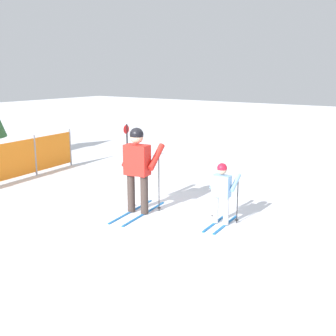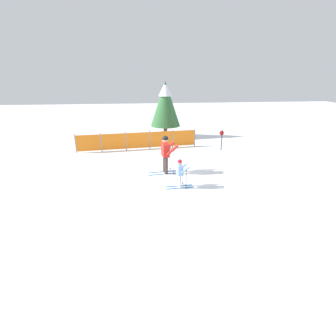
{
  "view_description": "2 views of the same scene",
  "coord_description": "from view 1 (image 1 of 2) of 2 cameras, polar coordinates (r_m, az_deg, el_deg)",
  "views": [
    {
      "loc": [
        -6.27,
        -5.37,
        2.84
      ],
      "look_at": [
        0.4,
        -0.69,
        0.96
      ],
      "focal_mm": 45.0,
      "sensor_mm": 36.0,
      "label": 1
    },
    {
      "loc": [
        -1.06,
        -11.47,
        4.35
      ],
      "look_at": [
        0.08,
        -1.33,
        0.66
      ],
      "focal_mm": 28.0,
      "sensor_mm": 36.0,
      "label": 2
    }
  ],
  "objects": [
    {
      "name": "ground_plane",
      "position": [
        8.73,
        -5.25,
        -6.04
      ],
      "size": [
        60.0,
        60.0,
        0.0
      ],
      "primitive_type": "plane",
      "color": "white"
    },
    {
      "name": "skier_child",
      "position": [
        7.93,
        7.31,
        -2.78
      ],
      "size": [
        1.13,
        0.56,
        1.19
      ],
      "rotation": [
        0.0,
        0.0,
        0.09
      ],
      "color": "#1966B2",
      "rests_on": "ground_plane"
    },
    {
      "name": "trail_marker",
      "position": [
        13.47,
        -5.6,
        4.02
      ],
      "size": [
        0.28,
        0.05,
        1.2
      ],
      "color": "black",
      "rests_on": "ground_plane"
    },
    {
      "name": "skier_adult",
      "position": [
        8.44,
        -4.11,
        0.73
      ],
      "size": [
        1.69,
        0.81,
        1.76
      ],
      "rotation": [
        0.0,
        0.0,
        0.14
      ],
      "color": "#1966B2",
      "rests_on": "ground_plane"
    }
  ]
}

